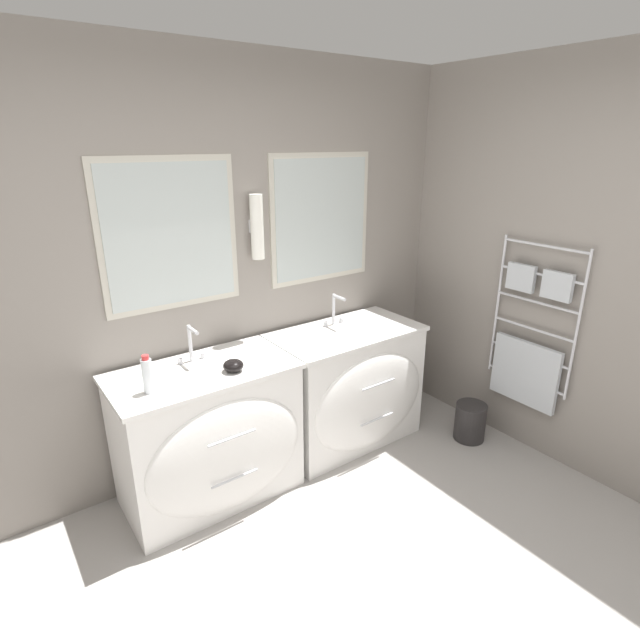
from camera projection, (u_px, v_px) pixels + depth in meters
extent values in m
cube|color=gray|center=(191.00, 278.00, 3.02)|extent=(5.49, 0.06, 2.60)
cube|color=#BCB7A8|center=(170.00, 235.00, 2.83)|extent=(0.81, 0.02, 0.86)
cube|color=#B2BCBA|center=(171.00, 235.00, 2.82)|extent=(0.74, 0.01, 0.79)
cube|color=#BCB7A8|center=(321.00, 219.00, 3.42)|extent=(0.81, 0.02, 0.86)
cube|color=#B2BCBA|center=(322.00, 219.00, 3.41)|extent=(0.74, 0.01, 0.79)
cylinder|color=white|center=(257.00, 227.00, 3.08)|extent=(0.08, 0.08, 0.40)
cube|color=silver|center=(253.00, 226.00, 3.12)|extent=(0.05, 0.02, 0.08)
cube|color=gray|center=(543.00, 267.00, 3.27)|extent=(0.06, 3.94, 2.60)
cylinder|color=silver|center=(577.00, 328.00, 3.10)|extent=(0.02, 0.02, 1.00)
cylinder|color=silver|center=(497.00, 305.00, 3.54)|extent=(0.02, 0.02, 1.00)
cylinder|color=silver|center=(546.00, 246.00, 3.16)|extent=(0.02, 0.58, 0.02)
cylinder|color=silver|center=(541.00, 275.00, 3.22)|extent=(0.02, 0.58, 0.02)
cylinder|color=silver|center=(537.00, 302.00, 3.29)|extent=(0.02, 0.58, 0.02)
cylinder|color=silver|center=(533.00, 329.00, 3.35)|extent=(0.02, 0.58, 0.02)
cylinder|color=silver|center=(529.00, 355.00, 3.41)|extent=(0.02, 0.58, 0.02)
cylinder|color=silver|center=(525.00, 379.00, 3.48)|extent=(0.02, 0.58, 0.02)
cube|color=#B7BCC1|center=(525.00, 372.00, 3.45)|extent=(0.04, 0.49, 0.45)
cube|color=#B7BCC1|center=(557.00, 286.00, 3.13)|extent=(0.04, 0.20, 0.18)
cube|color=#B7BCC1|center=(521.00, 277.00, 3.32)|extent=(0.04, 0.20, 0.18)
cube|color=white|center=(208.00, 436.00, 3.00)|extent=(1.02, 0.54, 0.82)
ellipsoid|color=white|center=(228.00, 457.00, 2.79)|extent=(0.94, 0.12, 0.69)
cube|color=white|center=(202.00, 372.00, 2.86)|extent=(1.05, 0.57, 0.03)
ellipsoid|color=white|center=(205.00, 377.00, 2.84)|extent=(0.42, 0.37, 0.08)
cylinder|color=silver|center=(232.00, 438.00, 2.68)|extent=(0.28, 0.01, 0.01)
cylinder|color=silver|center=(235.00, 478.00, 2.77)|extent=(0.28, 0.01, 0.01)
cube|color=white|center=(346.00, 387.00, 3.59)|extent=(1.02, 0.54, 0.82)
ellipsoid|color=white|center=(371.00, 402.00, 3.38)|extent=(0.94, 0.12, 0.69)
cube|color=white|center=(347.00, 332.00, 3.44)|extent=(1.05, 0.57, 0.03)
ellipsoid|color=white|center=(349.00, 337.00, 3.43)|extent=(0.42, 0.37, 0.08)
cylinder|color=silver|center=(378.00, 384.00, 3.27)|extent=(0.28, 0.01, 0.01)
cylinder|color=silver|center=(377.00, 419.00, 3.36)|extent=(0.28, 0.01, 0.01)
cylinder|color=silver|center=(190.00, 343.00, 2.93)|extent=(0.02, 0.02, 0.23)
cylinder|color=silver|center=(193.00, 330.00, 2.84)|extent=(0.02, 0.12, 0.02)
cylinder|color=silver|center=(180.00, 361.00, 2.92)|extent=(0.03, 0.03, 0.04)
cylinder|color=silver|center=(203.00, 355.00, 3.00)|extent=(0.03, 0.03, 0.04)
cylinder|color=silver|center=(334.00, 309.00, 3.51)|extent=(0.02, 0.02, 0.23)
cylinder|color=silver|center=(339.00, 298.00, 3.43)|extent=(0.02, 0.12, 0.02)
cylinder|color=silver|center=(326.00, 324.00, 3.51)|extent=(0.03, 0.03, 0.04)
cylinder|color=silver|center=(341.00, 320.00, 3.58)|extent=(0.03, 0.03, 0.04)
cylinder|color=silver|center=(148.00, 376.00, 2.56)|extent=(0.06, 0.06, 0.19)
cylinder|color=red|center=(145.00, 357.00, 2.53)|extent=(0.04, 0.04, 0.02)
ellipsoid|color=black|center=(233.00, 366.00, 2.82)|extent=(0.12, 0.12, 0.07)
cylinder|color=#282626|center=(470.00, 422.00, 3.66)|extent=(0.22, 0.22, 0.28)
torus|color=#282626|center=(472.00, 406.00, 3.61)|extent=(0.23, 0.23, 0.01)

